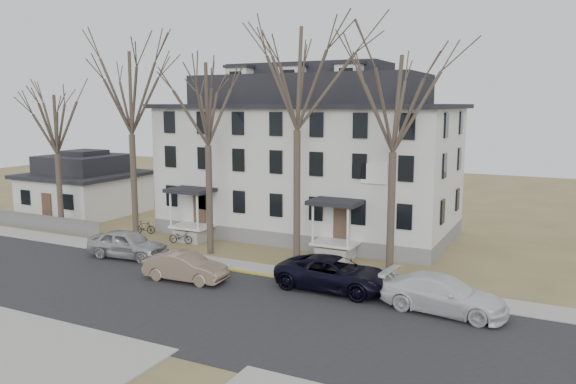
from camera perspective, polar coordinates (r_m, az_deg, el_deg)
The scene contains 18 objects.
ground at distance 25.33m, azimuth -11.14°, elevation -12.62°, with size 120.00×120.00×0.00m, color olive.
main_road at distance 26.83m, azimuth -8.49°, elevation -11.30°, with size 120.00×10.00×0.04m, color #27272A.
far_sidewalk at distance 31.66m, azimuth -2.18°, elevation -8.05°, with size 120.00×2.00×0.08m, color #A09F97.
yellow_curb at distance 28.88m, azimuth 5.79°, elevation -9.77°, with size 14.00×0.25×0.06m, color gold.
boarding_house at distance 40.27m, azimuth 2.11°, elevation 3.40°, with size 20.80×12.36×12.05m.
small_house at distance 50.81m, azimuth -19.88°, elevation 0.46°, with size 8.70×8.70×5.00m.
fence at distance 46.25m, azimuth -24.71°, elevation -3.44°, with size 14.00×0.06×1.20m, color gray.
tree_far_left at distance 38.21m, azimuth -15.77°, elevation 10.24°, with size 8.40×8.40×13.72m.
tree_mid_left at distance 34.46m, azimuth -8.22°, elevation 9.43°, with size 7.80×7.80×12.74m.
tree_center at distance 31.49m, azimuth 0.94°, elevation 12.28°, with size 9.00×9.00×14.70m.
tree_mid_right at distance 29.47m, azimuth 10.75°, elevation 9.48°, with size 7.80×7.80×12.74m.
tree_bungalow at distance 43.22m, azimuth -22.58°, elevation 6.75°, with size 6.60×6.60×10.78m.
car_silver at distance 35.36m, azimuth -15.97°, elevation -5.15°, with size 2.01×5.00×1.70m, color #ADADAE.
car_tan at distance 30.23m, azimuth -10.37°, elevation -7.55°, with size 1.56×4.48×1.48m, color #866E5A.
car_navy at distance 28.40m, azimuth 4.73°, elevation -8.35°, with size 2.72×5.89×1.64m, color black.
car_white at distance 26.34m, azimuth 15.52°, elevation -10.07°, with size 2.26×5.56×1.61m, color silver.
bicycle_left at distance 38.19m, azimuth -10.85°, elevation -4.57°, with size 0.58×1.67×0.88m, color black.
bicycle_right at distance 41.55m, azimuth -14.39°, elevation -3.56°, with size 0.44×1.56×0.94m, color black.
Camera 1 is at (14.63, -18.52, 9.20)m, focal length 35.00 mm.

